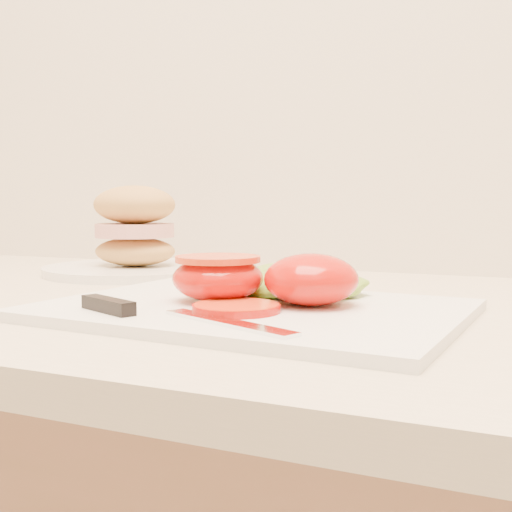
% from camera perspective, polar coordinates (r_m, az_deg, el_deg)
% --- Properties ---
extents(cutting_board, '(0.40, 0.30, 0.01)m').
position_cam_1_polar(cutting_board, '(0.60, -0.39, -4.81)').
color(cutting_board, white).
rests_on(cutting_board, counter).
extents(tomato_half_dome, '(0.09, 0.09, 0.05)m').
position_cam_1_polar(tomato_half_dome, '(0.60, 4.92, -2.08)').
color(tomato_half_dome, '#CD0503').
rests_on(tomato_half_dome, cutting_board).
extents(tomato_half_cut, '(0.09, 0.09, 0.04)m').
position_cam_1_polar(tomato_half_cut, '(0.62, -3.40, -1.83)').
color(tomato_half_cut, '#CD0503').
rests_on(tomato_half_cut, cutting_board).
extents(tomato_slice_0, '(0.08, 0.08, 0.01)m').
position_cam_1_polar(tomato_slice_0, '(0.56, -1.75, -4.62)').
color(tomato_slice_0, '#E64B1A').
rests_on(tomato_slice_0, cutting_board).
extents(lettuce_leaf_0, '(0.16, 0.14, 0.03)m').
position_cam_1_polar(lettuce_leaf_0, '(0.68, 1.60, -2.22)').
color(lettuce_leaf_0, '#85BE32').
rests_on(lettuce_leaf_0, cutting_board).
extents(lettuce_leaf_1, '(0.12, 0.10, 0.02)m').
position_cam_1_polar(lettuce_leaf_1, '(0.66, 5.49, -2.51)').
color(lettuce_leaf_1, '#85BE32').
rests_on(lettuce_leaf_1, cutting_board).
extents(knife, '(0.22, 0.07, 0.01)m').
position_cam_1_polar(knife, '(0.55, -9.23, -4.89)').
color(knife, silver).
rests_on(knife, cutting_board).
extents(sandwich_plate, '(0.27, 0.27, 0.13)m').
position_cam_1_polar(sandwich_plate, '(0.96, -10.71, 1.27)').
color(sandwich_plate, white).
rests_on(sandwich_plate, counter).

